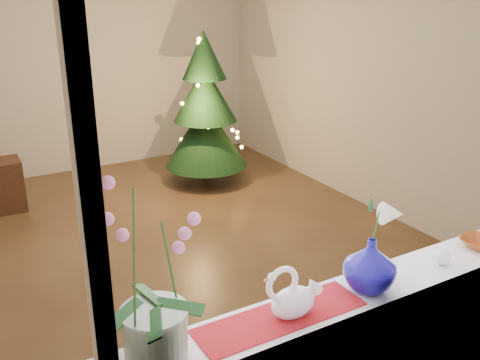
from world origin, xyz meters
The scene contains 14 objects.
ground centered at (0.00, 0.00, 0.00)m, with size 5.00×5.00×0.00m, color #382417.
wall_back centered at (0.00, 2.50, 1.35)m, with size 4.50×0.10×2.70m, color #BCB4A5.
wall_front centered at (0.00, -2.50, 1.35)m, with size 4.50×0.10×2.70m, color #BCB4A5.
wall_right centered at (2.25, 0.00, 1.35)m, with size 0.10×5.00×2.70m, color #BCB4A5.
windowsill centered at (0.00, -2.37, 0.90)m, with size 2.20×0.26×0.04m, color white.
window_frame centered at (0.00, -2.47, 1.70)m, with size 2.22×0.06×1.60m, color white, non-canonical shape.
runner centered at (-0.38, -2.37, 0.92)m, with size 0.70×0.20×0.01m, color maroon.
orchid_pot centered at (-0.89, -2.37, 1.26)m, with size 0.23×0.23×0.68m, color white, non-canonical shape.
swan centered at (-0.33, -2.38, 1.03)m, with size 0.25×0.12×0.22m, color white, non-canonical shape.
blue_vase centered at (0.05, -2.38, 1.05)m, with size 0.25×0.25×0.26m, color #09056C.
lily centered at (0.05, -2.38, 1.28)m, with size 0.15×0.08×0.20m, color white, non-canonical shape.
paperweight centered at (0.49, -2.39, 0.96)m, with size 0.07×0.07×0.07m, color white.
amber_dish centered at (0.79, -2.37, 0.94)m, with size 0.15×0.15×0.04m, color #954017.
xmas_tree centered at (1.16, 1.37, 0.84)m, with size 0.92×0.92×1.67m, color black, non-canonical shape.
Camera 1 is at (-1.39, -3.80, 2.13)m, focal length 40.00 mm.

